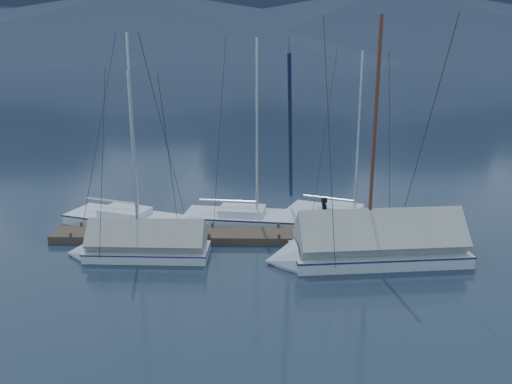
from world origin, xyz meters
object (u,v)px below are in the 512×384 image
sailboat_open_left (148,224)px  person (324,215)px  sailboat_covered_near (363,248)px  sailboat_covered_far (136,247)px  sailboat_open_mid (267,220)px  sailboat_open_right (364,219)px

sailboat_open_left → person: bearing=-10.8°
sailboat_covered_near → person: (-1.35, 2.24, 0.64)m
sailboat_covered_near → sailboat_covered_far: 9.19m
sailboat_covered_near → person: bearing=121.1°
sailboat_covered_near → sailboat_covered_far: (-9.18, 0.25, -0.12)m
sailboat_open_mid → sailboat_covered_far: (-5.34, -4.16, 0.23)m
person → sailboat_open_mid: bearing=40.3°
sailboat_open_left → sailboat_covered_near: size_ratio=0.93×
sailboat_open_mid → sailboat_open_right: size_ratio=1.07×
sailboat_covered_near → sailboat_open_mid: bearing=131.1°
sailboat_covered_near → sailboat_open_right: bearing=80.0°
sailboat_covered_far → person: 8.12m
sailboat_open_mid → person: bearing=-41.0°
sailboat_open_left → person: sailboat_open_left is taller
person → sailboat_open_right: bearing=-49.8°
sailboat_covered_near → person: sailboat_covered_near is taller
sailboat_open_right → sailboat_covered_near: (-0.83, -4.73, 0.37)m
sailboat_open_mid → sailboat_open_left: bearing=-173.7°
sailboat_open_right → sailboat_covered_far: (-10.01, -4.48, 0.25)m
sailboat_open_left → sailboat_covered_far: size_ratio=1.19×
sailboat_open_right → person: size_ratio=5.39×
sailboat_open_left → sailboat_covered_far: 3.55m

